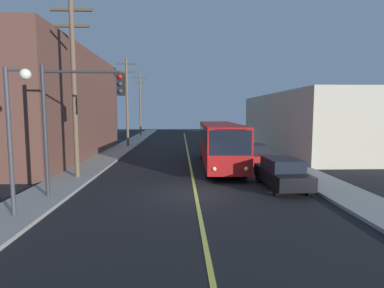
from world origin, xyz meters
TOP-DOWN VIEW (x-y plane):
  - ground_plane at (0.00, 0.00)m, footprint 120.00×120.00m
  - sidewalk_left at (-7.25, 10.00)m, footprint 2.50×90.00m
  - sidewalk_right at (7.25, 10.00)m, footprint 2.50×90.00m
  - lane_stripe_center at (0.00, 15.00)m, footprint 0.16×60.00m
  - building_left_brick at (-13.49, 12.66)m, footprint 10.00×20.75m
  - building_right_warehouse at (14.50, 16.99)m, footprint 12.00×21.96m
  - city_bus at (2.20, 7.65)m, footprint 2.91×12.22m
  - parked_car_black at (4.62, 0.73)m, footprint 1.92×4.45m
  - parked_car_red at (4.85, 7.81)m, footprint 1.87×4.42m
  - parked_car_green at (4.79, 15.32)m, footprint 1.83×4.40m
  - utility_pole_near at (-7.00, 3.52)m, footprint 2.40×0.28m
  - utility_pole_mid at (-6.90, 20.99)m, footprint 2.40×0.28m
  - utility_pole_far at (-7.62, 38.30)m, footprint 2.40×0.28m
  - traffic_signal_left_corner at (-5.41, -0.79)m, footprint 3.75×0.48m
  - street_lamp_left at (-6.83, -3.55)m, footprint 0.98×0.40m
  - fire_hydrant at (6.85, 5.88)m, footprint 0.44×0.26m

SIDE VIEW (x-z plane):
  - ground_plane at x=0.00m, z-range 0.00..0.00m
  - lane_stripe_center at x=0.00m, z-range 0.00..0.01m
  - sidewalk_left at x=-7.25m, z-range 0.00..0.15m
  - sidewalk_right at x=7.25m, z-range 0.00..0.15m
  - fire_hydrant at x=6.85m, z-range 0.16..1.00m
  - parked_car_black at x=4.62m, z-range 0.03..1.65m
  - parked_car_red at x=4.85m, z-range 0.03..1.65m
  - parked_car_green at x=4.79m, z-range 0.03..1.65m
  - city_bus at x=2.20m, z-range 0.22..3.42m
  - building_right_warehouse at x=14.50m, z-range 0.00..5.93m
  - street_lamp_left at x=-6.83m, z-range 0.99..6.49m
  - traffic_signal_left_corner at x=-5.41m, z-range 1.30..7.30m
  - building_left_brick at x=-13.49m, z-range 0.00..9.35m
  - utility_pole_mid at x=-6.90m, z-range 0.65..10.70m
  - utility_pole_near at x=-7.00m, z-range 0.66..11.02m
  - utility_pole_far at x=-7.62m, z-range 0.66..11.10m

